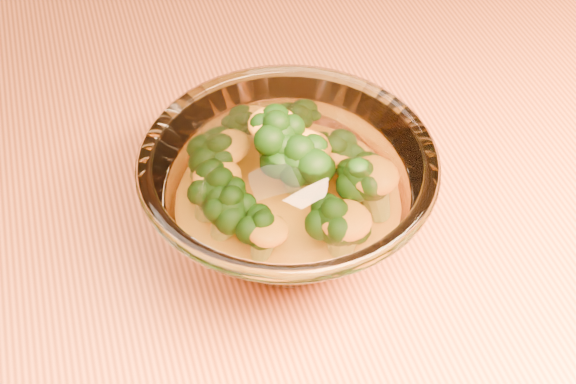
# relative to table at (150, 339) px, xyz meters

# --- Properties ---
(table) EXTENTS (1.20, 0.80, 0.75)m
(table) POSITION_rel_table_xyz_m (0.00, 0.00, 0.00)
(table) COLOR #C3663A
(table) RESTS_ON ground
(glass_bowl) EXTENTS (0.21, 0.21, 0.09)m
(glass_bowl) POSITION_rel_table_xyz_m (0.12, -0.01, 0.15)
(glass_bowl) COLOR white
(glass_bowl) RESTS_ON table
(cheese_sauce) EXTENTS (0.12, 0.12, 0.03)m
(cheese_sauce) POSITION_rel_table_xyz_m (0.12, -0.01, 0.13)
(cheese_sauce) COLOR orange
(cheese_sauce) RESTS_ON glass_bowl
(broccoli_heap) EXTENTS (0.13, 0.15, 0.08)m
(broccoli_heap) POSITION_rel_table_xyz_m (0.12, -0.00, 0.16)
(broccoli_heap) COLOR black
(broccoli_heap) RESTS_ON cheese_sauce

